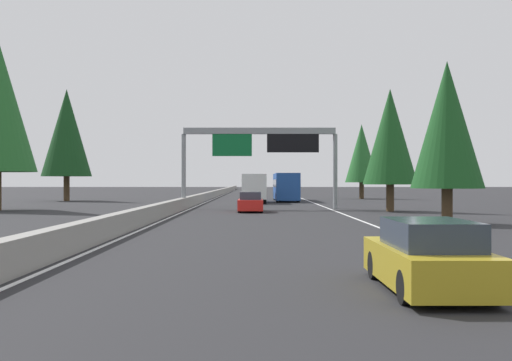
# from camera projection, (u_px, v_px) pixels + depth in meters

# --- Properties ---
(ground_plane) EXTENTS (320.00, 320.00, 0.00)m
(ground_plane) POSITION_uv_depth(u_px,v_px,m) (204.00, 202.00, 62.99)
(ground_plane) COLOR #262628
(median_barrier) EXTENTS (180.00, 0.56, 0.90)m
(median_barrier) POSITION_uv_depth(u_px,v_px,m) (214.00, 194.00, 82.99)
(median_barrier) COLOR gray
(median_barrier) RESTS_ON ground
(shoulder_stripe_right) EXTENTS (160.00, 0.16, 0.01)m
(shoulder_stripe_right) POSITION_uv_depth(u_px,v_px,m) (304.00, 199.00, 73.00)
(shoulder_stripe_right) COLOR silver
(shoulder_stripe_right) RESTS_ON ground
(shoulder_stripe_median) EXTENTS (160.00, 0.16, 0.01)m
(shoulder_stripe_median) POSITION_uv_depth(u_px,v_px,m) (213.00, 199.00, 72.99)
(shoulder_stripe_median) COLOR silver
(shoulder_stripe_median) RESTS_ON ground
(sign_gantry_overhead) EXTENTS (0.50, 12.68, 6.58)m
(sign_gantry_overhead) POSITION_uv_depth(u_px,v_px,m) (262.00, 144.00, 47.91)
(sign_gantry_overhead) COLOR gray
(sign_gantry_overhead) RESTS_ON ground
(sedan_mid_left) EXTENTS (4.40, 1.80, 1.47)m
(sedan_mid_left) POSITION_uv_depth(u_px,v_px,m) (428.00, 258.00, 12.13)
(sedan_mid_left) COLOR #AD931E
(sedan_mid_left) RESTS_ON ground
(sedan_far_right) EXTENTS (4.40, 1.80, 1.47)m
(sedan_far_right) POSITION_uv_depth(u_px,v_px,m) (251.00, 202.00, 43.29)
(sedan_far_right) COLOR red
(sedan_far_right) RESTS_ON ground
(box_truck_near_right) EXTENTS (8.50, 2.40, 2.95)m
(box_truck_near_right) POSITION_uv_depth(u_px,v_px,m) (254.00, 187.00, 61.09)
(box_truck_near_right) COLOR white
(box_truck_near_right) RESTS_ON ground
(sedan_far_center) EXTENTS (4.40, 1.80, 1.47)m
(sedan_far_center) POSITION_uv_depth(u_px,v_px,m) (255.00, 188.00, 126.30)
(sedan_far_center) COLOR silver
(sedan_far_center) RESTS_ON ground
(bus_near_center) EXTENTS (11.50, 2.55, 3.10)m
(bus_near_center) POSITION_uv_depth(u_px,v_px,m) (286.00, 186.00, 66.73)
(bus_near_center) COLOR #1E4793
(bus_near_center) RESTS_ON ground
(conifer_right_foreground) EXTENTS (3.76, 3.76, 8.54)m
(conifer_right_foreground) POSITION_uv_depth(u_px,v_px,m) (447.00, 125.00, 30.84)
(conifer_right_foreground) COLOR #4C3823
(conifer_right_foreground) RESTS_ON ground
(conifer_right_near) EXTENTS (4.02, 4.02, 9.14)m
(conifer_right_near) POSITION_uv_depth(u_px,v_px,m) (390.00, 137.00, 43.83)
(conifer_right_near) COLOR #4C3823
(conifer_right_near) RESTS_ON ground
(conifer_right_mid) EXTENTS (4.17, 4.17, 9.48)m
(conifer_right_mid) POSITION_uv_depth(u_px,v_px,m) (362.00, 153.00, 75.00)
(conifer_right_mid) COLOR #4C3823
(conifer_right_mid) RESTS_ON ground
(conifer_left_mid) EXTENTS (5.59, 5.59, 12.71)m
(conifer_left_mid) POSITION_uv_depth(u_px,v_px,m) (67.00, 133.00, 67.01)
(conifer_left_mid) COLOR #4C3823
(conifer_left_mid) RESTS_ON ground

